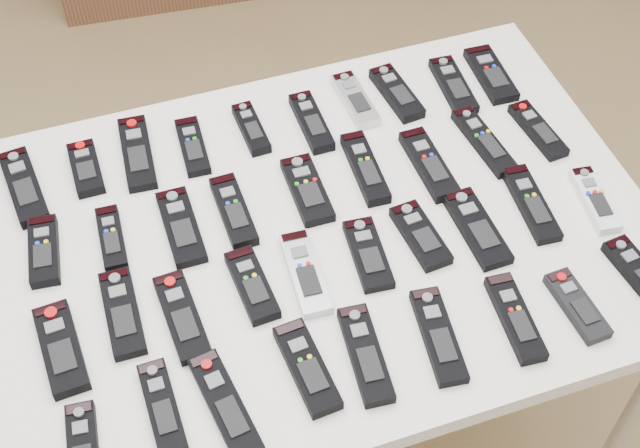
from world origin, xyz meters
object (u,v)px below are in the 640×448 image
object	(u,v)px
remote_11	(112,238)
remote_25	(421,235)
remote_12	(181,227)
remote_19	(61,349)
remote_7	(397,93)
remote_13	(234,211)
remote_31	(226,405)
remote_0	(24,187)
remote_17	(484,141)
remote_2	(137,153)
table	(320,249)
remote_15	(365,168)
remote_33	(365,354)
remote_8	(453,85)
remote_32	(307,367)
remote_1	(86,168)
remote_23	(305,273)
remote_14	(307,190)
remote_24	(368,254)
remote_16	(429,164)
remote_27	(531,204)
remote_22	(252,285)
remote_10	(44,251)
remote_26	(477,228)
remote_9	(491,74)
remote_20	(122,313)
remote_35	(515,318)
remote_5	(311,122)
remote_6	(355,100)
remote_4	(251,129)
remote_21	(182,316)
remote_34	(438,336)
remote_28	(595,200)
remote_3	(193,146)
remote_18	(538,130)

from	to	relation	value
remote_11	remote_25	xyz separation A→B (m)	(0.54, -0.18, 0.00)
remote_12	remote_19	xyz separation A→B (m)	(-0.25, -0.19, 0.00)
remote_7	remote_13	size ratio (longest dim) A/B	0.95
remote_31	remote_0	bearing A→B (deg)	104.95
remote_17	remote_2	bearing A→B (deg)	158.52
table	remote_15	xyz separation A→B (m)	(0.13, 0.11, 0.07)
remote_7	remote_33	xyz separation A→B (m)	(-0.29, -0.58, 0.00)
remote_8	remote_32	size ratio (longest dim) A/B	0.97
remote_1	remote_23	xyz separation A→B (m)	(0.33, -0.38, -0.00)
remote_14	remote_24	world-z (taller)	remote_14
remote_16	remote_27	world-z (taller)	remote_16
remote_22	remote_7	bearing A→B (deg)	38.07
remote_1	remote_10	world-z (taller)	same
remote_7	remote_12	bearing A→B (deg)	-163.84
remote_19	remote_26	bearing A→B (deg)	-2.68
remote_10	remote_9	bearing A→B (deg)	16.10
remote_1	remote_19	size ratio (longest dim) A/B	0.76
remote_20	remote_10	bearing A→B (deg)	122.79
remote_35	remote_16	bearing A→B (deg)	94.31
remote_13	remote_5	bearing A→B (deg)	39.13
remote_9	remote_10	world-z (taller)	remote_10
table	remote_17	xyz separation A→B (m)	(0.39, 0.10, 0.07)
remote_0	remote_2	distance (m)	0.23
remote_6	remote_22	world-z (taller)	same
remote_4	remote_21	bearing A→B (deg)	-122.85
remote_14	remote_34	world-z (taller)	remote_14
remote_4	remote_15	world-z (taller)	remote_15
remote_6	remote_35	xyz separation A→B (m)	(0.07, -0.60, 0.00)
remote_5	remote_28	bearing A→B (deg)	-40.07
remote_16	remote_24	distance (m)	0.26
remote_5	remote_9	size ratio (longest dim) A/B	0.97
remote_5	remote_27	xyz separation A→B (m)	(0.33, -0.35, -0.00)
remote_13	remote_24	world-z (taller)	remote_13
remote_32	remote_9	bearing A→B (deg)	38.37
remote_27	remote_12	bearing A→B (deg)	170.64
remote_6	remote_9	size ratio (longest dim) A/B	0.93
remote_34	remote_0	bearing A→B (deg)	144.68
remote_7	remote_12	distance (m)	0.56
remote_20	remote_16	bearing A→B (deg)	14.58
remote_3	remote_15	distance (m)	0.35
remote_24	remote_34	distance (m)	0.21
remote_14	remote_16	distance (m)	0.25
remote_4	remote_20	bearing A→B (deg)	-134.87
remote_15	remote_17	distance (m)	0.26
remote_4	remote_31	xyz separation A→B (m)	(-0.21, -0.59, -0.00)
remote_7	remote_33	distance (m)	0.65
remote_11	remote_31	distance (m)	0.41
remote_1	remote_17	size ratio (longest dim) A/B	0.71
remote_4	remote_18	bearing A→B (deg)	-21.12
remote_0	remote_12	bearing A→B (deg)	-42.55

